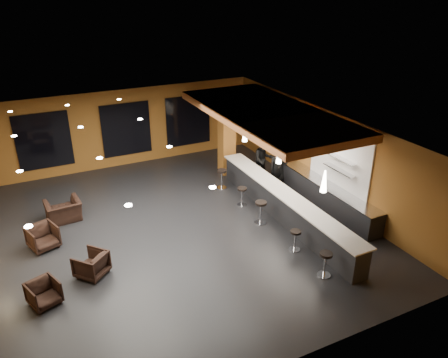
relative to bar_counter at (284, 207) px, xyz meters
name	(u,v)px	position (x,y,z in m)	size (l,w,h in m)	color
floor	(179,230)	(-3.65, 1.00, -0.55)	(12.00, 13.00, 0.10)	black
ceiling	(174,132)	(-3.65, 1.00, 3.05)	(12.00, 13.00, 0.10)	black
wall_back	(126,128)	(-3.65, 7.55, 1.25)	(12.00, 0.10, 3.50)	brown
wall_front	(287,306)	(-3.65, -5.55, 1.25)	(12.00, 0.10, 3.50)	brown
wall_right	(324,154)	(2.40, 1.00, 1.25)	(0.10, 13.00, 3.50)	brown
wood_soffit	(267,113)	(0.35, 2.00, 2.86)	(3.60, 8.00, 0.28)	#AA6031
window_left	(44,141)	(-7.15, 7.44, 1.20)	(2.20, 0.06, 2.40)	black
window_center	(126,129)	(-3.65, 7.44, 1.20)	(2.20, 0.06, 2.40)	black
window_right	(188,121)	(-0.65, 7.44, 1.20)	(2.20, 0.06, 2.40)	black
tile_backsplash	(340,157)	(2.31, 0.00, 1.50)	(0.06, 3.20, 2.40)	white
bar_counter	(284,207)	(0.00, 0.00, 0.00)	(0.60, 8.00, 1.00)	black
bar_top	(285,194)	(0.00, 0.00, 0.52)	(0.78, 8.10, 0.05)	silver
prep_counter	(321,192)	(2.00, 0.50, -0.07)	(0.70, 6.00, 0.86)	black
prep_top	(322,181)	(2.00, 0.50, 0.39)	(0.72, 6.00, 0.03)	silver
wall_shelf_lower	(339,170)	(2.17, -0.20, 1.10)	(0.30, 1.50, 0.03)	silver
wall_shelf_upper	(341,158)	(2.17, -0.20, 1.55)	(0.30, 1.50, 0.03)	silver
column	(227,135)	(0.00, 4.60, 1.25)	(0.60, 0.60, 3.50)	brown
pendant_0	(324,181)	(0.00, -2.00, 1.85)	(0.20, 0.20, 0.70)	white
pendant_1	(279,154)	(0.00, 0.50, 1.85)	(0.20, 0.20, 0.70)	white
pendant_2	(245,133)	(0.00, 3.00, 1.85)	(0.20, 0.20, 0.70)	white
staff_a	(276,168)	(1.10, 2.33, 0.37)	(0.63, 0.42, 1.73)	black
staff_b	(263,159)	(1.07, 3.29, 0.42)	(0.89, 0.69, 1.83)	black
staff_c	(280,162)	(1.60, 2.76, 0.40)	(0.88, 0.57, 1.80)	black
armchair_a	(44,293)	(-8.18, -1.01, -0.16)	(0.74, 0.76, 0.69)	black
armchair_b	(91,264)	(-6.82, -0.29, -0.12)	(0.80, 0.83, 0.75)	black
armchair_c	(43,237)	(-7.93, 1.84, -0.11)	(0.83, 0.86, 0.78)	black
armchair_d	(63,211)	(-7.10, 3.38, -0.12)	(1.17, 1.02, 0.76)	black
bar_stool_0	(325,261)	(-0.74, -3.30, 0.00)	(0.40, 0.40, 0.78)	silver
bar_stool_1	(295,238)	(-0.76, -1.82, -0.04)	(0.36, 0.36, 0.71)	silver
bar_stool_2	(261,210)	(-0.89, 0.13, 0.03)	(0.42, 0.42, 0.83)	silver
bar_stool_3	(242,194)	(-0.84, 1.59, -0.03)	(0.37, 0.37, 0.73)	silver
bar_stool_4	(222,177)	(-0.89, 3.26, 0.02)	(0.41, 0.41, 0.82)	silver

